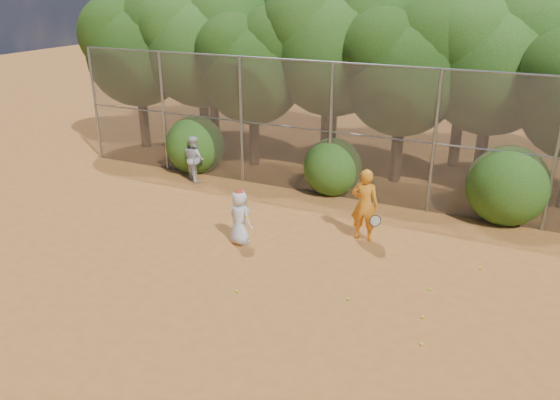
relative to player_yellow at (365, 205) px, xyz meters
The scene contains 23 objects.
ground 3.70m from the player_yellow, 104.16° to the right, with size 80.00×80.00×0.00m, color #A35D25.
fence_back 2.94m from the player_yellow, 111.44° to the left, with size 20.05×0.09×4.03m.
tree_0 11.68m from the player_yellow, 156.11° to the left, with size 4.38×3.81×6.00m.
tree_1 9.86m from the player_yellow, 147.02° to the left, with size 4.64×4.03×6.35m.
tree_2 7.38m from the player_yellow, 140.65° to the left, with size 3.99×3.47×5.47m.
tree_3 6.98m from the player_yellow, 117.62° to the left, with size 4.89×4.26×6.70m.
tree_4 5.55m from the player_yellow, 93.86° to the left, with size 4.19×3.64×5.73m.
tree_5 6.74m from the player_yellow, 68.61° to the left, with size 4.51×3.92×6.17m.
tree_9 11.98m from the player_yellow, 140.08° to the left, with size 4.83×4.20×6.62m.
tree_10 9.25m from the player_yellow, 116.69° to the left, with size 5.15×4.48×7.06m.
tree_11 7.95m from the player_yellow, 80.62° to the left, with size 4.64×4.03×6.35m.
bush_0 7.44m from the player_yellow, 157.62° to the left, with size 2.00×2.00×2.00m, color #254F13.
bush_1 3.40m from the player_yellow, 123.52° to the left, with size 1.80×1.80×1.80m, color #254F13.
bush_2 4.22m from the player_yellow, 42.18° to the left, with size 2.20×2.20×2.20m, color #254F13.
player_yellow is the anchor object (origin of this frame).
player_teen 3.12m from the player_yellow, 150.51° to the right, with size 0.79×0.64×1.43m.
player_white 6.62m from the player_yellow, 163.04° to the left, with size 0.93×0.86×1.51m.
ball_0 3.72m from the player_yellow, 54.11° to the right, with size 0.07×0.07×0.07m, color #CCD626.
ball_1 2.88m from the player_yellow, 41.69° to the right, with size 0.07×0.07×0.07m, color #CCD626.
ball_2 3.12m from the player_yellow, 78.52° to the right, with size 0.07×0.07×0.07m, color #CCD626.
ball_3 4.52m from the player_yellow, 59.10° to the right, with size 0.07×0.07×0.07m, color #CCD626.
ball_4 4.08m from the player_yellow, 114.17° to the right, with size 0.07×0.07×0.07m, color #CCD626.
ball_5 3.08m from the player_yellow, ahead, with size 0.07×0.07×0.07m, color #CCD626.
Camera 1 is at (4.31, -8.78, 6.09)m, focal length 35.00 mm.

